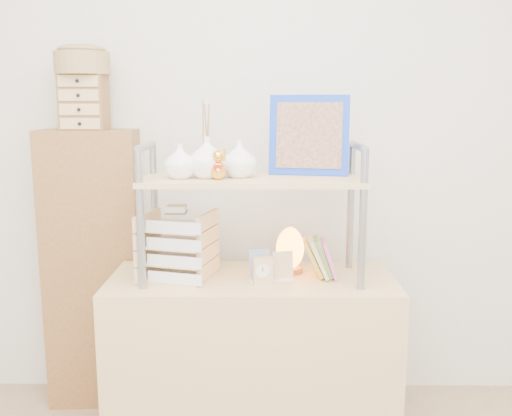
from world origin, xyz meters
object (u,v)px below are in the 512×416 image
Objects in this scene: cabinet at (94,269)px; salt_lamp at (290,249)px; desk at (252,361)px; letter_tray at (178,249)px.

cabinet is 1.00m from salt_lamp.
cabinet is at bearing 162.60° from salt_lamp.
cabinet reaches higher than desk.
cabinet is at bearing 140.96° from letter_tray.
salt_lamp is at bearing -20.69° from cabinet.
desk is 6.02× the size of salt_lamp.
cabinet is 4.37× the size of letter_tray.
letter_tray is 0.48m from salt_lamp.
cabinet is 0.63m from letter_tray.
cabinet reaches higher than salt_lamp.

